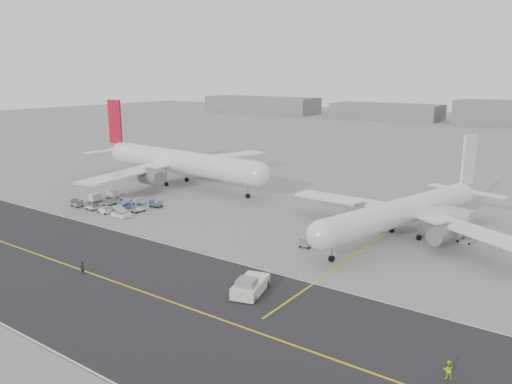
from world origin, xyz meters
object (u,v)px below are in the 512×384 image
Objects in this scene: jet_bridge at (434,213)px; ground_crew_a at (82,268)px; pushback_tug at (250,286)px; airliner_a at (177,161)px; airliner_b at (406,211)px; ground_crew_b at (448,370)px.

jet_bridge is 7.94× the size of ground_crew_a.
pushback_tug reaches higher than ground_crew_a.
ground_crew_a is at bearing -144.62° from airliner_a.
jet_bridge is at bearing 65.30° from airliner_b.
airliner_b is 5.23× the size of pushback_tug.
airliner_a is 62.56m from ground_crew_a.
airliner_a is 69.02m from jet_bridge.
ground_crew_b is (18.23, -40.47, -3.94)m from airliner_b.
pushback_tug is 27.37m from ground_crew_b.
airliner_b is 55.64m from ground_crew_a.
airliner_b is 24.54× the size of ground_crew_a.
jet_bridge is at bearing 49.87° from ground_crew_a.
airliner_b is 3.09× the size of jet_bridge.
airliner_a is 4.02× the size of jet_bridge.
ground_crew_b is at bearing -50.58° from airliner_b.
airliner_a reaches higher than jet_bridge.
airliner_b reaches higher than jet_bridge.
airliner_a is at bearing -170.18° from jet_bridge.
pushback_tug is 0.59× the size of jet_bridge.
ground_crew_b is at bearing -116.20° from airliner_a.
pushback_tug is 42.42m from jet_bridge.
pushback_tug is 25.78m from ground_crew_a.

